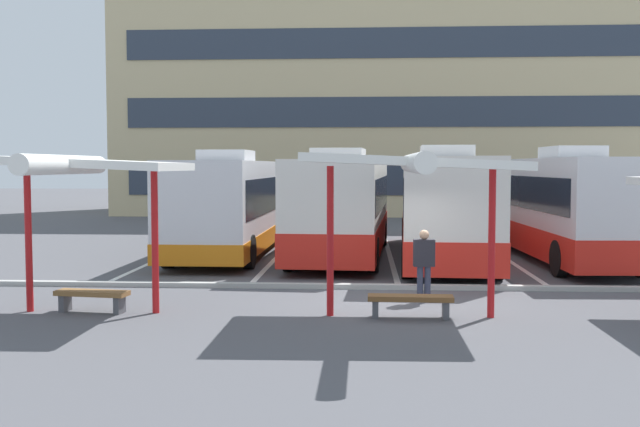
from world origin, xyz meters
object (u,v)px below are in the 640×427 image
(waiting_shelter_1, at_px, (412,165))
(waiting_shelter_0, at_px, (85,168))
(coach_bus_3, at_px, (556,208))
(coach_bus_2, at_px, (443,207))
(waiting_passenger_0, at_px, (424,261))
(coach_bus_1, at_px, (342,208))
(coach_bus_0, at_px, (235,205))
(bench_0, at_px, (92,296))
(bench_1, at_px, (410,301))

(waiting_shelter_1, bearing_deg, waiting_shelter_0, 179.33)
(waiting_shelter_1, bearing_deg, coach_bus_3, 62.11)
(coach_bus_2, relative_size, waiting_shelter_1, 2.38)
(coach_bus_2, bearing_deg, waiting_passenger_0, -98.89)
(coach_bus_1, bearing_deg, coach_bus_3, -0.15)
(coach_bus_1, height_order, waiting_shelter_0, coach_bus_1)
(coach_bus_0, relative_size, bench_0, 7.79)
(coach_bus_3, distance_m, bench_1, 11.30)
(waiting_shelter_0, height_order, waiting_passenger_0, waiting_shelter_0)
(coach_bus_2, height_order, waiting_shelter_1, coach_bus_2)
(coach_bus_1, distance_m, bench_1, 10.13)
(coach_bus_2, xyz_separation_m, bench_1, (-1.63, -9.64, -1.32))
(coach_bus_2, distance_m, waiting_passenger_0, 7.98)
(coach_bus_2, xyz_separation_m, waiting_shelter_0, (-8.11, -9.69, 1.31))
(coach_bus_1, relative_size, waiting_shelter_0, 2.29)
(coach_bus_2, relative_size, waiting_passenger_0, 7.75)
(coach_bus_0, bearing_deg, coach_bus_3, -7.09)
(coach_bus_2, distance_m, coach_bus_3, 3.69)
(bench_1, bearing_deg, coach_bus_1, 99.35)
(coach_bus_1, xyz_separation_m, waiting_shelter_1, (1.63, -10.05, 1.39))
(coach_bus_1, distance_m, coach_bus_2, 3.27)
(coach_bus_3, relative_size, bench_0, 7.46)
(coach_bus_0, xyz_separation_m, coach_bus_1, (3.79, -1.32, -0.03))
(bench_1, height_order, waiting_passenger_0, waiting_passenger_0)
(waiting_shelter_1, relative_size, waiting_passenger_0, 3.26)
(coach_bus_0, xyz_separation_m, waiting_passenger_0, (5.83, -9.44, -0.73))
(waiting_passenger_0, bearing_deg, bench_1, -102.69)
(waiting_passenger_0, bearing_deg, waiting_shelter_0, -165.00)
(waiting_shelter_1, bearing_deg, bench_1, 90.00)
(coach_bus_2, bearing_deg, bench_0, -130.62)
(coach_bus_3, bearing_deg, waiting_passenger_0, -121.17)
(coach_bus_0, relative_size, waiting_passenger_0, 7.58)
(bench_0, bearing_deg, waiting_shelter_0, -90.00)
(waiting_shelter_0, distance_m, bench_1, 6.99)
(coach_bus_0, bearing_deg, bench_1, -64.21)
(coach_bus_0, bearing_deg, coach_bus_2, -12.73)
(coach_bus_2, bearing_deg, waiting_shelter_1, -99.47)
(coach_bus_0, relative_size, coach_bus_2, 0.98)
(coach_bus_3, height_order, waiting_shelter_1, coach_bus_3)
(bench_0, xyz_separation_m, bench_1, (6.47, -0.19, 0.00))
(coach_bus_0, height_order, waiting_shelter_0, coach_bus_0)
(waiting_shelter_0, xyz_separation_m, bench_1, (6.47, 0.06, -2.63))
(coach_bus_0, height_order, bench_1, coach_bus_0)
(coach_bus_0, distance_m, bench_1, 12.54)
(coach_bus_2, relative_size, coach_bus_3, 1.07)
(waiting_shelter_0, bearing_deg, coach_bus_0, 84.70)
(coach_bus_2, bearing_deg, waiting_shelter_0, -129.90)
(waiting_shelter_0, bearing_deg, coach_bus_1, 64.10)
(waiting_shelter_0, height_order, bench_0, waiting_shelter_0)
(waiting_shelter_0, distance_m, waiting_shelter_1, 6.48)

